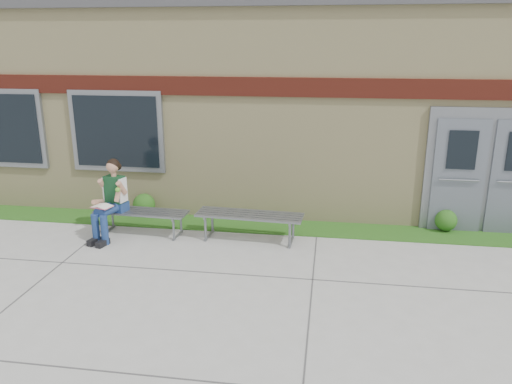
# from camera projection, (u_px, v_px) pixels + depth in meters

# --- Properties ---
(ground) EXTENTS (80.00, 80.00, 0.00)m
(ground) POSITION_uv_depth(u_px,v_px,m) (241.00, 291.00, 7.09)
(ground) COLOR #9E9E99
(ground) RESTS_ON ground
(grass_strip) EXTENTS (16.00, 0.80, 0.02)m
(grass_strip) POSITION_uv_depth(u_px,v_px,m) (265.00, 226.00, 9.55)
(grass_strip) COLOR #1E5015
(grass_strip) RESTS_ON ground
(school_building) EXTENTS (16.20, 6.22, 4.20)m
(school_building) POSITION_uv_depth(u_px,v_px,m) (284.00, 97.00, 12.15)
(school_building) COLOR beige
(school_building) RESTS_ON ground
(bench_left) EXTENTS (1.73, 0.56, 0.44)m
(bench_left) POSITION_uv_depth(u_px,v_px,m) (142.00, 216.00, 9.11)
(bench_left) COLOR slate
(bench_left) RESTS_ON ground
(bench_right) EXTENTS (1.91, 0.64, 0.49)m
(bench_right) POSITION_uv_depth(u_px,v_px,m) (249.00, 220.00, 8.81)
(bench_right) COLOR slate
(bench_right) RESTS_ON ground
(girl) EXTENTS (0.55, 0.93, 1.42)m
(girl) POSITION_uv_depth(u_px,v_px,m) (110.00, 198.00, 8.86)
(girl) COLOR navy
(girl) RESTS_ON ground
(shrub_mid) EXTENTS (0.44, 0.44, 0.44)m
(shrub_mid) POSITION_uv_depth(u_px,v_px,m) (144.00, 204.00, 10.08)
(shrub_mid) COLOR #1E5015
(shrub_mid) RESTS_ON grass_strip
(shrub_east) EXTENTS (0.40, 0.40, 0.40)m
(shrub_east) POSITION_uv_depth(u_px,v_px,m) (446.00, 220.00, 9.25)
(shrub_east) COLOR #1E5015
(shrub_east) RESTS_ON grass_strip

